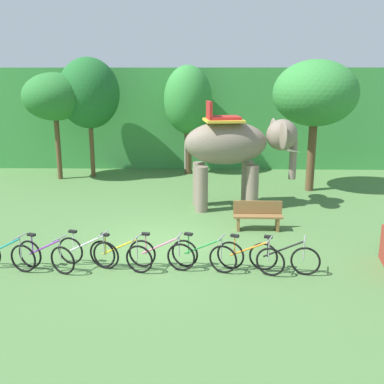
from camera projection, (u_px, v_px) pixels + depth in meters
The scene contains 16 objects.
ground_plane at pixel (161, 245), 12.76m from camera, with size 80.00×80.00×0.00m, color #4C753D.
foliage_hedge at pixel (182, 115), 25.40m from camera, with size 36.00×6.00×4.99m, color #3D8E42.
tree_far_left at pixel (55, 97), 20.03m from camera, with size 2.81×2.81×4.77m.
tree_center at pixel (89, 93), 20.46m from camera, with size 2.76×2.76×5.43m.
tree_far_right at pixel (188, 100), 21.21m from camera, with size 2.25×2.25×5.11m.
tree_right at pixel (315, 94), 17.87m from camera, with size 3.34×3.34×5.25m.
elephant at pixel (235, 147), 15.91m from camera, with size 4.22×2.16×3.78m.
bike_teal at pixel (6, 255), 11.08m from camera, with size 1.66×0.63×0.92m.
bike_purple at pixel (46, 256), 11.02m from camera, with size 1.60×0.76×0.92m.
bike_white at pixel (88, 252), 11.29m from camera, with size 1.65×0.65×0.92m.
bike_yellow at pixel (120, 255), 11.05m from camera, with size 1.65×0.67×0.92m.
bike_pink at pixel (161, 254), 11.13m from camera, with size 1.68×0.57×0.92m.
bike_green at pixel (203, 255), 11.08m from camera, with size 1.62×0.73×0.92m.
bike_orange at pixel (250, 257), 10.94m from camera, with size 1.59×0.78×0.92m.
bike_black at pixel (284, 258), 10.92m from camera, with size 1.66×0.63×0.92m.
wooden_bench at pixel (258, 215), 13.96m from camera, with size 1.51×0.43×0.89m.
Camera 1 is at (1.13, -11.95, 4.65)m, focal length 42.46 mm.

